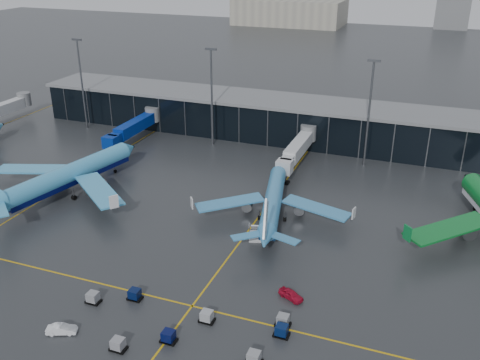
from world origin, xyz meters
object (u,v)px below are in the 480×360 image
(airliner_arkefly, at_px, (68,163))
(baggage_carts, at_px, (191,324))
(service_van_white, at_px, (62,329))
(airliner_klm_near, at_px, (273,191))
(service_van_red, at_px, (291,295))
(mobile_airstair, at_px, (255,235))

(airliner_arkefly, relative_size, baggage_carts, 1.44)
(service_van_white, bearing_deg, baggage_carts, -89.31)
(airliner_arkefly, distance_m, service_van_white, 47.31)
(airliner_arkefly, distance_m, airliner_klm_near, 44.07)
(service_van_red, bearing_deg, airliner_klm_near, 48.64)
(baggage_carts, height_order, mobile_airstair, mobile_airstair)
(airliner_klm_near, bearing_deg, baggage_carts, -103.61)
(airliner_klm_near, height_order, service_van_white, airliner_klm_near)
(service_van_white, bearing_deg, mobile_airstair, -48.91)
(service_van_red, xyz_separation_m, service_van_white, (-27.33, -18.89, -0.02))
(mobile_airstair, xyz_separation_m, service_van_white, (-16.30, -34.01, -0.09))
(baggage_carts, relative_size, service_van_red, 7.50)
(service_van_red, bearing_deg, airliner_arkefly, 95.47)
(mobile_airstair, distance_m, service_van_red, 18.71)
(service_van_red, height_order, service_van_white, service_van_red)
(baggage_carts, xyz_separation_m, service_van_red, (11.13, 11.68, -0.06))
(airliner_arkefly, height_order, service_van_red, airliner_arkefly)
(airliner_klm_near, relative_size, baggage_carts, 1.18)
(airliner_klm_near, bearing_deg, service_van_red, -79.35)
(airliner_klm_near, bearing_deg, airliner_arkefly, 173.73)
(airliner_arkefly, xyz_separation_m, service_van_red, (54.43, -19.40, -6.12))
(airliner_klm_near, distance_m, mobile_airstair, 10.53)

